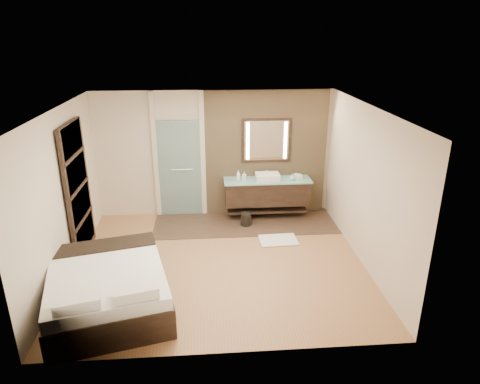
{
  "coord_description": "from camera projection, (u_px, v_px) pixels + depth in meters",
  "views": [
    {
      "loc": [
        -0.15,
        -6.59,
        3.83
      ],
      "look_at": [
        0.41,
        0.6,
        1.09
      ],
      "focal_mm": 32.0,
      "sensor_mm": 36.0,
      "label": 1
    }
  ],
  "objects": [
    {
      "name": "frosted_door",
      "position": [
        180.0,
        165.0,
        9.1
      ],
      "size": [
        1.1,
        0.12,
        2.7
      ],
      "color": "#A8D5D2",
      "rests_on": "floor"
    },
    {
      "name": "stone_wall",
      "position": [
        266.0,
        154.0,
        9.17
      ],
      "size": [
        2.6,
        0.08,
        2.7
      ],
      "primitive_type": "cube",
      "color": "#9E815A",
      "rests_on": "floor"
    },
    {
      "name": "waste_bin",
      "position": [
        246.0,
        219.0,
        8.91
      ],
      "size": [
        0.28,
        0.28,
        0.28
      ],
      "primitive_type": "cylinder",
      "rotation": [
        0.0,
        0.0,
        -0.28
      ],
      "color": "black",
      "rests_on": "floor"
    },
    {
      "name": "bath_mat",
      "position": [
        278.0,
        240.0,
        8.29
      ],
      "size": [
        0.74,
        0.53,
        0.02
      ],
      "primitive_type": "cube",
      "rotation": [
        0.0,
        0.0,
        0.04
      ],
      "color": "white",
      "rests_on": "floor"
    },
    {
      "name": "cup",
      "position": [
        296.0,
        176.0,
        9.16
      ],
      "size": [
        0.12,
        0.12,
        0.09
      ],
      "primitive_type": "imported",
      "rotation": [
        0.0,
        0.0,
        0.06
      ],
      "color": "white",
      "rests_on": "vanity"
    },
    {
      "name": "vanity",
      "position": [
        267.0,
        192.0,
        9.17
      ],
      "size": [
        1.85,
        0.55,
        0.88
      ],
      "color": "black",
      "rests_on": "stone_wall"
    },
    {
      "name": "tile_strip",
      "position": [
        245.0,
        223.0,
        9.04
      ],
      "size": [
        3.8,
        1.3,
        0.01
      ],
      "primitive_type": "cube",
      "color": "#372B1E",
      "rests_on": "floor"
    },
    {
      "name": "floor",
      "position": [
        219.0,
        263.0,
        7.51
      ],
      "size": [
        5.0,
        5.0,
        0.0
      ],
      "primitive_type": "plane",
      "color": "#A46944",
      "rests_on": "ground"
    },
    {
      "name": "bed",
      "position": [
        108.0,
        288.0,
        6.19
      ],
      "size": [
        2.06,
        2.36,
        0.78
      ],
      "rotation": [
        0.0,
        0.0,
        0.24
      ],
      "color": "black",
      "rests_on": "floor"
    },
    {
      "name": "mirror_unit",
      "position": [
        267.0,
        141.0,
        9.02
      ],
      "size": [
        1.06,
        0.04,
        0.96
      ],
      "color": "black",
      "rests_on": "stone_wall"
    },
    {
      "name": "shoji_partition",
      "position": [
        78.0,
        190.0,
        7.46
      ],
      "size": [
        0.06,
        1.2,
        2.4
      ],
      "color": "black",
      "rests_on": "floor"
    },
    {
      "name": "soap_bottle_b",
      "position": [
        244.0,
        176.0,
        8.98
      ],
      "size": [
        0.09,
        0.09,
        0.19
      ],
      "primitive_type": "imported",
      "rotation": [
        0.0,
        0.0,
        -0.07
      ],
      "color": "#B2B2B2",
      "rests_on": "vanity"
    },
    {
      "name": "soap_bottle_c",
      "position": [
        292.0,
        177.0,
        8.99
      ],
      "size": [
        0.14,
        0.14,
        0.14
      ],
      "primitive_type": "imported",
      "rotation": [
        0.0,
        0.0,
        -0.41
      ],
      "color": "silver",
      "rests_on": "vanity"
    },
    {
      "name": "tissue_box",
      "position": [
        299.0,
        177.0,
        9.07
      ],
      "size": [
        0.16,
        0.16,
        0.1
      ],
      "primitive_type": "cube",
      "rotation": [
        0.0,
        0.0,
        0.38
      ],
      "color": "white",
      "rests_on": "vanity"
    },
    {
      "name": "soap_bottle_a",
      "position": [
        238.0,
        175.0,
        8.98
      ],
      "size": [
        0.1,
        0.1,
        0.22
      ],
      "primitive_type": "imported",
      "rotation": [
        0.0,
        0.0,
        -0.19
      ],
      "color": "white",
      "rests_on": "vanity"
    }
  ]
}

